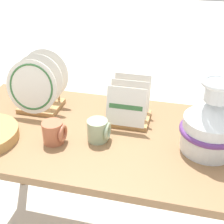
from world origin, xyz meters
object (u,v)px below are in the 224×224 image
object	(u,v)px
dish_rack_round_plates	(38,89)
mug_sage_glaze	(99,130)
ceramic_vase	(211,124)
mug_terracotta_glaze	(54,132)
dish_rack_square_plates	(129,109)

from	to	relation	value
dish_rack_round_plates	mug_sage_glaze	bearing A→B (deg)	-27.48
ceramic_vase	mug_terracotta_glaze	size ratio (longest dim) A/B	3.24
ceramic_vase	mug_terracotta_glaze	distance (m)	0.63
dish_rack_square_plates	mug_sage_glaze	xyz separation A→B (m)	(-0.09, -0.19, -0.01)
ceramic_vase	mug_sage_glaze	bearing A→B (deg)	-174.57
mug_sage_glaze	ceramic_vase	bearing A→B (deg)	5.43
mug_terracotta_glaze	mug_sage_glaze	world-z (taller)	same
dish_rack_round_plates	mug_sage_glaze	size ratio (longest dim) A/B	2.86
dish_rack_round_plates	mug_sage_glaze	world-z (taller)	dish_rack_round_plates
ceramic_vase	mug_terracotta_glaze	world-z (taller)	ceramic_vase
dish_rack_round_plates	ceramic_vase	bearing A→B (deg)	-10.07
mug_terracotta_glaze	dish_rack_round_plates	bearing A→B (deg)	126.41
ceramic_vase	mug_sage_glaze	world-z (taller)	ceramic_vase
ceramic_vase	mug_sage_glaze	distance (m)	0.45
dish_rack_round_plates	dish_rack_square_plates	distance (m)	0.45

